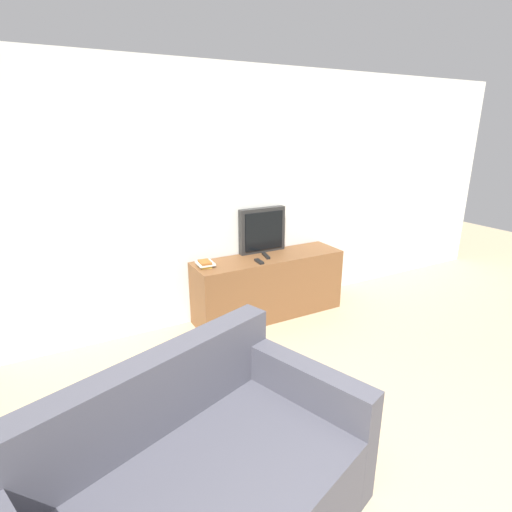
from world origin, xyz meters
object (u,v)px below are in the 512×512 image
couch (198,495)px  remote_on_stand (266,256)px  tv_stand (269,286)px  television (262,230)px  remote_secondary (259,261)px  book_stack (205,264)px

couch → remote_on_stand: couch is taller
tv_stand → television: television is taller
couch → remote_secondary: 2.43m
book_stack → remote_on_stand: book_stack is taller
couch → book_stack: bearing=47.8°
tv_stand → remote_on_stand: bearing=161.6°
tv_stand → remote_on_stand: (-0.03, 0.01, 0.35)m
remote_on_stand → television: bearing=73.0°
tv_stand → book_stack: 0.81m
couch → remote_secondary: (1.42, 1.93, 0.39)m
tv_stand → remote_secondary: size_ratio=11.74×
book_stack → television: bearing=12.7°
tv_stand → remote_secondary: bearing=-147.0°
remote_on_stand → remote_secondary: bearing=-139.5°
couch → remote_on_stand: (1.57, 2.07, 0.39)m
couch → remote_on_stand: 2.63m
book_stack → remote_secondary: size_ratio=1.34×
remote_secondary → television: bearing=55.7°
television → couch: bearing=-125.9°
tv_stand → couch: bearing=-128.0°
television → remote_on_stand: bearing=-107.0°
remote_on_stand → remote_secondary: same height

